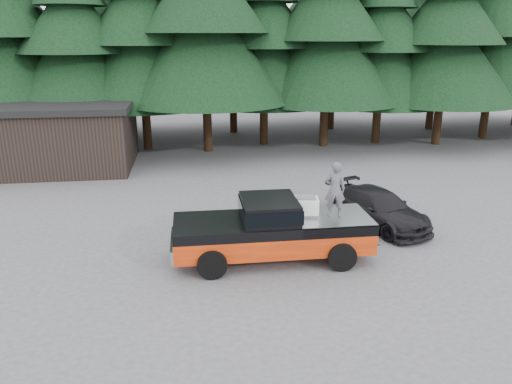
{
  "coord_description": "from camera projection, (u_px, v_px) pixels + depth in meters",
  "views": [
    {
      "loc": [
        -2.05,
        -14.01,
        6.5
      ],
      "look_at": [
        -0.15,
        0.0,
        2.01
      ],
      "focal_mm": 35.0,
      "sensor_mm": 36.0,
      "label": 1
    }
  ],
  "objects": [
    {
      "name": "air_compressor",
      "position": [
        306.0,
        207.0,
        14.87
      ],
      "size": [
        0.81,
        0.7,
        0.5
      ],
      "primitive_type": "cube",
      "rotation": [
        0.0,
        0.0,
        -0.16
      ],
      "color": "silver",
      "rests_on": "pickup_truck"
    },
    {
      "name": "utility_building",
      "position": [
        50.0,
        134.0,
        25.14
      ],
      "size": [
        8.4,
        6.4,
        3.3
      ],
      "color": "black",
      "rests_on": "ground"
    },
    {
      "name": "ground",
      "position": [
        261.0,
        253.0,
        15.46
      ],
      "size": [
        120.0,
        120.0,
        0.0
      ],
      "primitive_type": "plane",
      "color": "#454547",
      "rests_on": "ground"
    },
    {
      "name": "treeline",
      "position": [
        227.0,
        12.0,
        29.42
      ],
      "size": [
        60.15,
        16.05,
        17.5
      ],
      "color": "black",
      "rests_on": "ground"
    },
    {
      "name": "pickup_truck",
      "position": [
        272.0,
        239.0,
        14.87
      ],
      "size": [
        6.0,
        2.04,
        1.33
      ],
      "primitive_type": null,
      "color": "red",
      "rests_on": "ground"
    },
    {
      "name": "parked_car",
      "position": [
        378.0,
        208.0,
        17.62
      ],
      "size": [
        3.21,
        4.65,
        1.25
      ],
      "primitive_type": "imported",
      "rotation": [
        0.0,
        0.0,
        0.38
      ],
      "color": "black",
      "rests_on": "ground"
    },
    {
      "name": "man_on_bed",
      "position": [
        335.0,
        190.0,
        14.54
      ],
      "size": [
        0.67,
        0.5,
        1.67
      ],
      "primitive_type": "imported",
      "rotation": [
        0.0,
        0.0,
        2.97
      ],
      "color": "#4D4B52",
      "rests_on": "pickup_truck"
    },
    {
      "name": "truck_cab",
      "position": [
        269.0,
        209.0,
        14.57
      ],
      "size": [
        1.66,
        1.9,
        0.59
      ],
      "primitive_type": "cube",
      "color": "black",
      "rests_on": "pickup_truck"
    }
  ]
}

